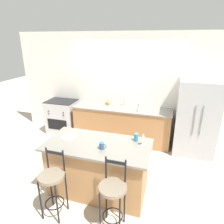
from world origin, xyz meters
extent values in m
plane|color=beige|center=(0.00, 0.00, 0.00)|extent=(18.00, 18.00, 0.00)
cube|color=silver|center=(0.00, 0.69, 1.35)|extent=(6.00, 0.07, 2.70)
cube|color=#A87547|center=(0.00, 0.37, 0.43)|extent=(2.43, 0.64, 0.87)
cube|color=gray|center=(0.00, 0.37, 0.89)|extent=(2.47, 0.67, 0.03)
cube|color=black|center=(0.00, 0.37, 0.90)|extent=(0.56, 0.35, 0.01)
cylinder|color=#ADAFB5|center=(0.00, 0.59, 1.01)|extent=(0.02, 0.02, 0.22)
cylinder|color=#ADAFB5|center=(0.00, 0.53, 1.11)|extent=(0.02, 0.12, 0.02)
cube|color=#A87547|center=(0.08, -1.57, 0.45)|extent=(1.60, 0.76, 0.89)
cube|color=gray|center=(0.08, -1.57, 0.91)|extent=(1.72, 0.88, 0.03)
cube|color=#ADAFB5|center=(1.73, 0.30, 0.86)|extent=(0.87, 0.74, 1.72)
cylinder|color=#939399|center=(1.66, -0.09, 0.94)|extent=(0.02, 0.02, 0.65)
cylinder|color=#939399|center=(1.80, -0.09, 0.94)|extent=(0.02, 0.02, 0.65)
cube|color=#B7B7BC|center=(-1.71, 0.37, 0.46)|extent=(0.79, 0.61, 0.92)
cube|color=black|center=(-1.71, 0.06, 0.35)|extent=(0.57, 0.01, 0.29)
cube|color=black|center=(-1.71, 0.37, 0.92)|extent=(0.79, 0.61, 0.02)
cylinder|color=black|center=(-1.93, 0.05, 0.71)|extent=(0.03, 0.02, 0.03)
cylinder|color=black|center=(-1.49, 0.05, 0.71)|extent=(0.03, 0.02, 0.03)
cylinder|color=black|center=(-1.93, 0.05, 0.64)|extent=(0.03, 0.02, 0.03)
cylinder|color=black|center=(-1.49, 0.05, 0.64)|extent=(0.03, 0.02, 0.03)
cylinder|color=black|center=(-0.50, -2.38, 0.34)|extent=(0.02, 0.02, 0.68)
cylinder|color=black|center=(-0.23, -2.38, 0.34)|extent=(0.02, 0.02, 0.68)
cylinder|color=black|center=(-0.50, -2.10, 0.34)|extent=(0.02, 0.02, 0.68)
cylinder|color=black|center=(-0.23, -2.10, 0.34)|extent=(0.02, 0.02, 0.68)
torus|color=black|center=(-0.37, -2.24, 0.22)|extent=(0.29, 0.29, 0.02)
cylinder|color=#7F705B|center=(-0.37, -2.24, 0.70)|extent=(0.38, 0.38, 0.04)
cylinder|color=black|center=(-0.50, -2.10, 0.89)|extent=(0.02, 0.02, 0.34)
cylinder|color=black|center=(-0.23, -2.10, 0.89)|extent=(0.02, 0.02, 0.34)
cube|color=black|center=(-0.37, -2.10, 1.00)|extent=(0.27, 0.02, 0.04)
cylinder|color=black|center=(0.39, -2.35, 0.34)|extent=(0.02, 0.02, 0.68)
cylinder|color=black|center=(0.66, -2.35, 0.34)|extent=(0.02, 0.02, 0.68)
cylinder|color=black|center=(0.39, -2.08, 0.34)|extent=(0.02, 0.02, 0.68)
cylinder|color=black|center=(0.66, -2.08, 0.34)|extent=(0.02, 0.02, 0.68)
torus|color=black|center=(0.53, -2.21, 0.22)|extent=(0.29, 0.29, 0.02)
cylinder|color=#7F705B|center=(0.53, -2.21, 0.70)|extent=(0.38, 0.38, 0.04)
cylinder|color=black|center=(0.39, -2.08, 0.89)|extent=(0.02, 0.02, 0.34)
cylinder|color=black|center=(0.66, -2.08, 0.89)|extent=(0.02, 0.02, 0.34)
cube|color=black|center=(0.53, -2.08, 1.00)|extent=(0.27, 0.02, 0.04)
cylinder|color=white|center=(-0.48, -1.49, 0.94)|extent=(0.27, 0.27, 0.01)
torus|color=white|center=(-0.48, -1.49, 0.94)|extent=(0.26, 0.26, 0.01)
cylinder|color=white|center=(0.79, -1.40, 0.93)|extent=(0.06, 0.06, 0.00)
cylinder|color=white|center=(0.79, -1.40, 0.98)|extent=(0.01, 0.01, 0.09)
cone|color=white|center=(0.79, -1.40, 1.08)|extent=(0.07, 0.07, 0.11)
cylinder|color=#335689|center=(0.20, -1.69, 0.98)|extent=(0.08, 0.08, 0.10)
torus|color=#335689|center=(0.24, -1.69, 0.98)|extent=(0.07, 0.01, 0.07)
cylinder|color=teal|center=(0.66, -1.29, 0.99)|extent=(0.07, 0.07, 0.13)
ellipsoid|color=orange|center=(-0.43, 0.52, 0.95)|extent=(0.11, 0.11, 0.09)
cylinder|color=brown|center=(-0.43, 0.52, 1.00)|extent=(0.02, 0.02, 0.02)
cylinder|color=silver|center=(0.44, 0.17, 0.98)|extent=(0.05, 0.05, 0.14)
cylinder|color=black|center=(0.44, 0.17, 1.06)|extent=(0.02, 0.02, 0.04)
camera|label=1|loc=(1.13, -4.22, 2.53)|focal=32.00mm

